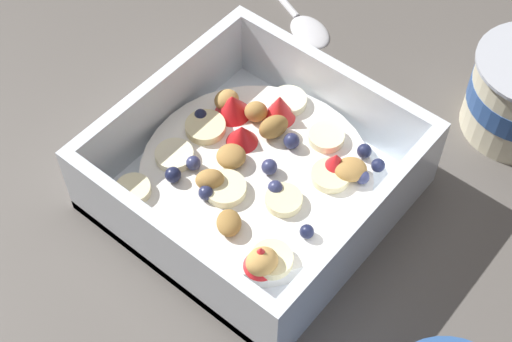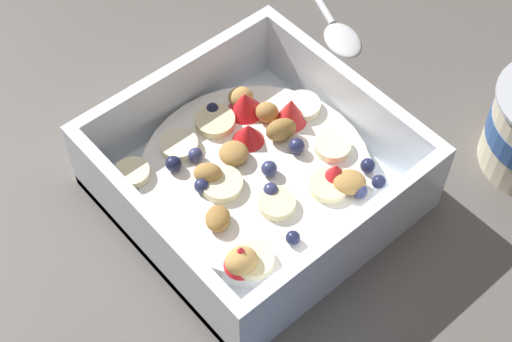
% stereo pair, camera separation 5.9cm
% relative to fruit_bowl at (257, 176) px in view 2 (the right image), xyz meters
% --- Properties ---
extents(ground_plane, '(2.40, 2.40, 0.00)m').
position_rel_fruit_bowl_xyz_m(ground_plane, '(-0.01, -0.01, -0.02)').
color(ground_plane, '#56514C').
extents(fruit_bowl, '(0.20, 0.20, 0.07)m').
position_rel_fruit_bowl_xyz_m(fruit_bowl, '(0.00, 0.00, 0.00)').
color(fruit_bowl, white).
rests_on(fruit_bowl, ground).
extents(spoon, '(0.08, 0.17, 0.01)m').
position_rel_fruit_bowl_xyz_m(spoon, '(-0.18, -0.10, -0.02)').
color(spoon, silver).
rests_on(spoon, ground).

